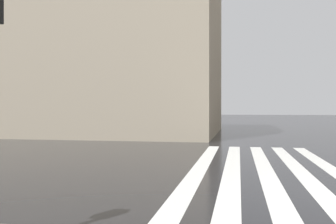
# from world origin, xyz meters

# --- Properties ---
(zebra_crossing) EXTENTS (13.00, 4.50, 0.01)m
(zebra_crossing) POSITION_xyz_m (4.00, 2.08, 0.00)
(zebra_crossing) COLOR silver
(zebra_crossing) RESTS_ON ground_plane
(haussmann_block_mid) EXTENTS (14.48, 24.62, 19.61)m
(haussmann_block_mid) POSITION_xyz_m (19.74, 16.80, 9.60)
(haussmann_block_mid) COLOR tan
(haussmann_block_mid) RESTS_ON ground_plane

